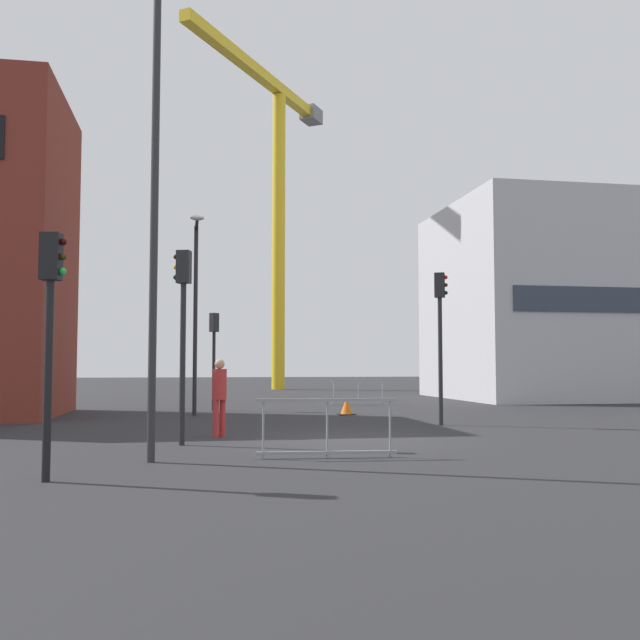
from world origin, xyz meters
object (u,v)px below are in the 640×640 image
at_px(streetlamp_short, 196,299).
at_px(traffic_cone_orange, 347,407).
at_px(traffic_light_near, 183,314).
at_px(pedestrian_walking, 219,391).
at_px(traffic_light_crosswalk, 50,312).
at_px(traffic_light_island, 440,323).
at_px(traffic_light_verge, 214,344).
at_px(construction_crane, 276,179).
at_px(streetlamp_tall, 160,166).

relative_size(streetlamp_short, traffic_cone_orange, 11.16).
bearing_deg(traffic_light_near, pedestrian_walking, 62.61).
bearing_deg(traffic_light_crosswalk, traffic_light_island, 42.53).
bearing_deg(traffic_light_island, traffic_cone_orange, 111.21).
relative_size(traffic_light_near, traffic_light_verge, 1.15).
bearing_deg(streetlamp_short, traffic_light_verge, 75.26).
distance_m(traffic_light_verge, pedestrian_walking, 9.70).
xyz_separation_m(traffic_light_near, pedestrian_walking, (0.84, 1.62, -1.69)).
distance_m(construction_crane, traffic_cone_orange, 28.26).
height_order(traffic_light_island, traffic_cone_orange, traffic_light_island).
xyz_separation_m(traffic_light_crosswalk, traffic_cone_orange, (7.18, 12.68, -2.20)).
height_order(traffic_light_island, traffic_light_crosswalk, traffic_light_island).
xyz_separation_m(traffic_light_near, traffic_cone_orange, (5.34, 8.27, -2.50)).
relative_size(traffic_light_near, traffic_light_island, 0.96).
xyz_separation_m(streetlamp_tall, traffic_light_near, (0.38, 2.69, -2.44)).
bearing_deg(construction_crane, pedestrian_walking, -98.80).
xyz_separation_m(construction_crane, pedestrian_walking, (-4.81, -31.07, -13.42)).
bearing_deg(traffic_light_crosswalk, traffic_light_near, 67.36).
height_order(streetlamp_tall, traffic_light_island, streetlamp_tall).
bearing_deg(streetlamp_short, traffic_cone_orange, -3.63).
xyz_separation_m(traffic_light_island, pedestrian_walking, (-6.24, -2.15, -1.79)).
height_order(construction_crane, traffic_light_island, construction_crane).
height_order(streetlamp_tall, traffic_cone_orange, streetlamp_tall).
relative_size(construction_crane, traffic_light_near, 5.21).
relative_size(streetlamp_tall, traffic_light_crosswalk, 2.50).
height_order(streetlamp_tall, traffic_light_near, streetlamp_tall).
relative_size(pedestrian_walking, traffic_cone_orange, 3.18).
relative_size(streetlamp_tall, traffic_cone_orange, 15.87).
distance_m(traffic_light_island, pedestrian_walking, 6.84).
bearing_deg(streetlamp_short, streetlamp_tall, -93.29).
height_order(construction_crane, traffic_light_near, construction_crane).
bearing_deg(traffic_light_island, streetlamp_short, 144.72).
distance_m(streetlamp_short, traffic_light_crosswalk, 13.25).
distance_m(streetlamp_tall, traffic_light_near, 3.65).
bearing_deg(traffic_light_island, pedestrian_walking, -161.00).
bearing_deg(traffic_light_crosswalk, pedestrian_walking, 66.05).
height_order(traffic_light_verge, traffic_light_crosswalk, traffic_light_crosswalk).
bearing_deg(construction_crane, traffic_light_near, -99.80).
distance_m(traffic_light_verge, traffic_light_crosswalk, 15.88).
distance_m(traffic_light_island, traffic_cone_orange, 5.48).
bearing_deg(streetlamp_short, traffic_light_near, -91.80).
xyz_separation_m(traffic_light_island, traffic_light_crosswalk, (-8.92, -8.19, -0.40)).
relative_size(traffic_light_crosswalk, traffic_cone_orange, 6.34).
xyz_separation_m(construction_crane, streetlamp_tall, (-6.03, -35.38, -9.29)).
distance_m(streetlamp_short, traffic_light_island, 8.41).
relative_size(construction_crane, traffic_light_island, 5.01).
bearing_deg(traffic_light_island, streetlamp_tall, -139.12).
xyz_separation_m(streetlamp_short, traffic_cone_orange, (5.07, -0.32, -3.63)).
height_order(streetlamp_tall, streetlamp_short, streetlamp_tall).
relative_size(construction_crane, streetlamp_tall, 2.36).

